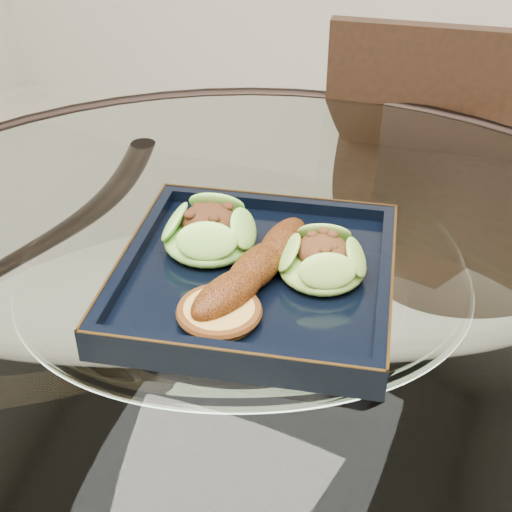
% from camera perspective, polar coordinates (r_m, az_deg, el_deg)
% --- Properties ---
extents(dining_table, '(1.13, 1.13, 0.77)m').
position_cam_1_polar(dining_table, '(0.82, -0.84, -12.71)').
color(dining_table, white).
rests_on(dining_table, ground).
extents(dining_chair, '(0.44, 0.44, 0.89)m').
position_cam_1_polar(dining_chair, '(1.21, 12.70, -2.10)').
color(dining_chair, black).
rests_on(dining_chair, ground).
extents(navy_plate, '(0.32, 0.32, 0.02)m').
position_cam_1_polar(navy_plate, '(0.72, 0.00, -1.97)').
color(navy_plate, black).
rests_on(navy_plate, dining_table).
extents(lettuce_wrap_left, '(0.11, 0.11, 0.03)m').
position_cam_1_polar(lettuce_wrap_left, '(0.74, -3.76, 1.74)').
color(lettuce_wrap_left, '#5BAB31').
rests_on(lettuce_wrap_left, navy_plate).
extents(lettuce_wrap_right, '(0.09, 0.09, 0.03)m').
position_cam_1_polar(lettuce_wrap_right, '(0.70, 5.29, -0.57)').
color(lettuce_wrap_right, olive).
rests_on(lettuce_wrap_right, navy_plate).
extents(roasted_plantain, '(0.07, 0.19, 0.03)m').
position_cam_1_polar(roasted_plantain, '(0.69, 0.04, -0.90)').
color(roasted_plantain, '#5F2A0A').
rests_on(roasted_plantain, navy_plate).
extents(crumb_patty, '(0.09, 0.09, 0.01)m').
position_cam_1_polar(crumb_patty, '(0.65, -2.96, -4.56)').
color(crumb_patty, gold).
rests_on(crumb_patty, navy_plate).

